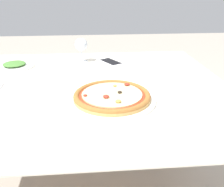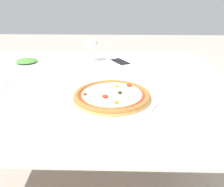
{
  "view_description": "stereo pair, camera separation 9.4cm",
  "coord_description": "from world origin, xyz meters",
  "px_view_note": "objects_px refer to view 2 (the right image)",
  "views": [
    {
      "loc": [
        0.11,
        -1.02,
        1.15
      ],
      "look_at": [
        0.18,
        -0.16,
        0.77
      ],
      "focal_mm": 40.0,
      "sensor_mm": 36.0,
      "label": 1
    },
    {
      "loc": [
        0.2,
        -1.02,
        1.15
      ],
      "look_at": [
        0.18,
        -0.16,
        0.77
      ],
      "focal_mm": 40.0,
      "sensor_mm": 36.0,
      "label": 2
    }
  ],
  "objects_px": {
    "dining_table": "(73,100)",
    "fork": "(4,86)",
    "cell_phone": "(120,62)",
    "pizza_plate": "(112,97)",
    "side_plate": "(27,62)",
    "wine_glass_far_left": "(92,45)"
  },
  "relations": [
    {
      "from": "dining_table",
      "to": "side_plate",
      "type": "relative_size",
      "value": 7.05
    },
    {
      "from": "fork",
      "to": "cell_phone",
      "type": "xyz_separation_m",
      "value": [
        0.51,
        0.35,
        0.0
      ]
    },
    {
      "from": "pizza_plate",
      "to": "fork",
      "type": "bearing_deg",
      "value": 164.77
    },
    {
      "from": "fork",
      "to": "cell_phone",
      "type": "distance_m",
      "value": 0.62
    },
    {
      "from": "pizza_plate",
      "to": "wine_glass_far_left",
      "type": "xyz_separation_m",
      "value": [
        -0.13,
        0.52,
        0.08
      ]
    },
    {
      "from": "dining_table",
      "to": "fork",
      "type": "height_order",
      "value": "fork"
    },
    {
      "from": "wine_glass_far_left",
      "to": "side_plate",
      "type": "height_order",
      "value": "wine_glass_far_left"
    },
    {
      "from": "pizza_plate",
      "to": "side_plate",
      "type": "relative_size",
      "value": 1.67
    },
    {
      "from": "fork",
      "to": "cell_phone",
      "type": "height_order",
      "value": "cell_phone"
    },
    {
      "from": "pizza_plate",
      "to": "cell_phone",
      "type": "bearing_deg",
      "value": 86.1
    },
    {
      "from": "fork",
      "to": "dining_table",
      "type": "bearing_deg",
      "value": 6.52
    },
    {
      "from": "wine_glass_far_left",
      "to": "cell_phone",
      "type": "relative_size",
      "value": 0.85
    },
    {
      "from": "dining_table",
      "to": "side_plate",
      "type": "xyz_separation_m",
      "value": [
        -0.3,
        0.29,
        0.09
      ]
    },
    {
      "from": "dining_table",
      "to": "pizza_plate",
      "type": "height_order",
      "value": "pizza_plate"
    },
    {
      "from": "pizza_plate",
      "to": "cell_phone",
      "type": "relative_size",
      "value": 2.1
    },
    {
      "from": "wine_glass_far_left",
      "to": "side_plate",
      "type": "relative_size",
      "value": 0.68
    },
    {
      "from": "cell_phone",
      "to": "side_plate",
      "type": "height_order",
      "value": "side_plate"
    },
    {
      "from": "dining_table",
      "to": "fork",
      "type": "distance_m",
      "value": 0.3
    },
    {
      "from": "dining_table",
      "to": "cell_phone",
      "type": "height_order",
      "value": "cell_phone"
    },
    {
      "from": "fork",
      "to": "side_plate",
      "type": "relative_size",
      "value": 0.84
    },
    {
      "from": "pizza_plate",
      "to": "fork",
      "type": "height_order",
      "value": "pizza_plate"
    },
    {
      "from": "dining_table",
      "to": "fork",
      "type": "bearing_deg",
      "value": -173.48
    }
  ]
}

